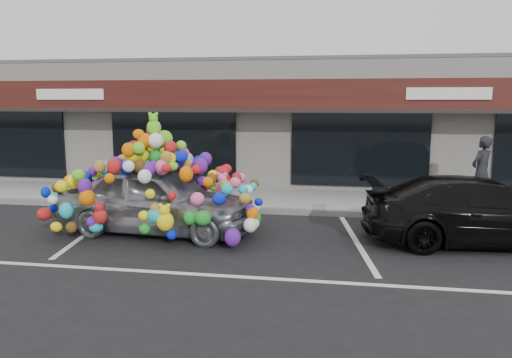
# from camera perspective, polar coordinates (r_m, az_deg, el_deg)

# --- Properties ---
(ground) EXTENTS (90.00, 90.00, 0.00)m
(ground) POSITION_cam_1_polar(r_m,az_deg,el_deg) (10.91, -3.53, -6.76)
(ground) COLOR black
(ground) RESTS_ON ground
(shop_building) EXTENTS (24.00, 7.20, 4.31)m
(shop_building) POSITION_cam_1_polar(r_m,az_deg,el_deg) (18.84, 2.26, 6.59)
(shop_building) COLOR silver
(shop_building) RESTS_ON ground
(sidewalk) EXTENTS (26.00, 3.00, 0.15)m
(sidewalk) POSITION_cam_1_polar(r_m,az_deg,el_deg) (14.71, -0.01, -2.30)
(sidewalk) COLOR gray
(sidewalk) RESTS_ON ground
(kerb) EXTENTS (26.00, 0.18, 0.16)m
(kerb) POSITION_cam_1_polar(r_m,az_deg,el_deg) (13.27, -1.09, -3.56)
(kerb) COLOR slate
(kerb) RESTS_ON ground
(parking_stripe_left) EXTENTS (0.73, 4.37, 0.01)m
(parking_stripe_left) POSITION_cam_1_polar(r_m,az_deg,el_deg) (12.20, -18.18, -5.49)
(parking_stripe_left) COLOR silver
(parking_stripe_left) RESTS_ON ground
(parking_stripe_mid) EXTENTS (0.73, 4.37, 0.01)m
(parking_stripe_mid) POSITION_cam_1_polar(r_m,az_deg,el_deg) (10.84, 11.39, -7.01)
(parking_stripe_mid) COLOR silver
(parking_stripe_mid) RESTS_ON ground
(lane_line) EXTENTS (14.00, 0.12, 0.01)m
(lane_line) POSITION_cam_1_polar(r_m,az_deg,el_deg) (8.47, 6.37, -11.52)
(lane_line) COLOR silver
(lane_line) RESTS_ON ground
(toy_car) EXTENTS (3.19, 4.88, 2.75)m
(toy_car) POSITION_cam_1_polar(r_m,az_deg,el_deg) (11.35, -11.25, -1.48)
(toy_car) COLOR #959C9F
(toy_car) RESTS_ON ground
(black_sedan) EXTENTS (2.48, 4.99, 1.39)m
(black_sedan) POSITION_cam_1_polar(r_m,az_deg,el_deg) (11.33, 24.27, -3.35)
(black_sedan) COLOR black
(black_sedan) RESTS_ON ground
(pedestrian_a) EXTENTS (0.81, 0.79, 1.88)m
(pedestrian_a) POSITION_cam_1_polar(r_m,az_deg,el_deg) (14.55, 24.37, 0.81)
(pedestrian_a) COLOR black
(pedestrian_a) RESTS_ON sidewalk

